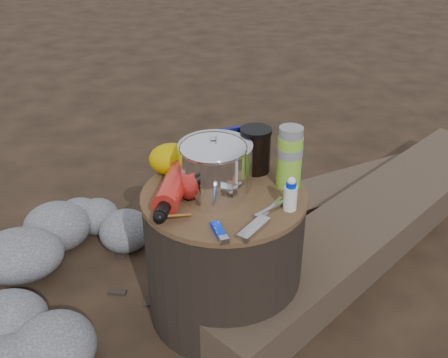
{
  "coord_description": "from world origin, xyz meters",
  "views": [
    {
      "loc": [
        -0.04,
        -1.27,
        1.19
      ],
      "look_at": [
        0.0,
        0.0,
        0.48
      ],
      "focal_mm": 41.87,
      "sensor_mm": 36.0,
      "label": 1
    }
  ],
  "objects_px": {
    "stump": "(224,255)",
    "log_main": "(372,223)",
    "travel_mug": "(255,150)",
    "camping_pot": "(213,168)",
    "thermos": "(289,157)",
    "fuel_bottle": "(174,186)"
  },
  "relations": [
    {
      "from": "travel_mug",
      "to": "stump",
      "type": "bearing_deg",
      "value": -125.56
    },
    {
      "from": "thermos",
      "to": "fuel_bottle",
      "type": "bearing_deg",
      "value": -169.77
    },
    {
      "from": "stump",
      "to": "log_main",
      "type": "height_order",
      "value": "stump"
    },
    {
      "from": "log_main",
      "to": "travel_mug",
      "type": "height_order",
      "value": "travel_mug"
    },
    {
      "from": "fuel_bottle",
      "to": "stump",
      "type": "bearing_deg",
      "value": 15.14
    },
    {
      "from": "travel_mug",
      "to": "thermos",
      "type": "bearing_deg",
      "value": -45.24
    },
    {
      "from": "stump",
      "to": "fuel_bottle",
      "type": "relative_size",
      "value": 1.62
    },
    {
      "from": "fuel_bottle",
      "to": "thermos",
      "type": "relative_size",
      "value": 1.63
    },
    {
      "from": "stump",
      "to": "log_main",
      "type": "bearing_deg",
      "value": 32.3
    },
    {
      "from": "log_main",
      "to": "travel_mug",
      "type": "distance_m",
      "value": 0.68
    },
    {
      "from": "travel_mug",
      "to": "camping_pot",
      "type": "bearing_deg",
      "value": -130.17
    },
    {
      "from": "stump",
      "to": "log_main",
      "type": "relative_size",
      "value": 0.27
    },
    {
      "from": "log_main",
      "to": "fuel_bottle",
      "type": "height_order",
      "value": "fuel_bottle"
    },
    {
      "from": "stump",
      "to": "travel_mug",
      "type": "distance_m",
      "value": 0.33
    },
    {
      "from": "log_main",
      "to": "thermos",
      "type": "height_order",
      "value": "thermos"
    },
    {
      "from": "fuel_bottle",
      "to": "travel_mug",
      "type": "distance_m",
      "value": 0.28
    },
    {
      "from": "fuel_bottle",
      "to": "travel_mug",
      "type": "height_order",
      "value": "travel_mug"
    },
    {
      "from": "stump",
      "to": "travel_mug",
      "type": "height_order",
      "value": "travel_mug"
    },
    {
      "from": "stump",
      "to": "log_main",
      "type": "distance_m",
      "value": 0.69
    },
    {
      "from": "stump",
      "to": "fuel_bottle",
      "type": "bearing_deg",
      "value": -174.9
    },
    {
      "from": "thermos",
      "to": "travel_mug",
      "type": "relative_size",
      "value": 1.31
    },
    {
      "from": "camping_pot",
      "to": "stump",
      "type": "bearing_deg",
      "value": 24.81
    }
  ]
}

